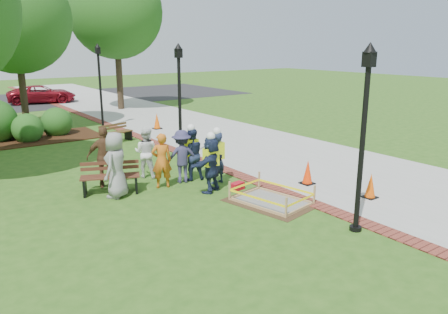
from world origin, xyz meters
TOP-DOWN VIEW (x-y plane):
  - ground at (0.00, 0.00)m, footprint 100.00×100.00m
  - sidewalk at (5.00, 10.00)m, footprint 6.00×60.00m
  - brick_edging at (1.75, 10.00)m, footprint 0.50×60.00m
  - mulch_bed at (-3.00, 12.00)m, footprint 7.00×3.00m
  - parking_lot at (0.00, 27.00)m, footprint 36.00×12.00m
  - wet_concrete_pad at (0.89, -0.46)m, footprint 2.10×2.58m
  - bench_near at (-2.36, 2.86)m, footprint 1.74×1.14m
  - bench_far at (0.44, 9.20)m, footprint 1.55×0.85m
  - cone_front at (3.37, -1.84)m, footprint 0.37×0.37m
  - cone_back at (2.87, 0.08)m, footprint 0.39×0.39m
  - cone_far at (3.33, 10.94)m, footprint 0.41×0.41m
  - toolbox at (0.80, 0.95)m, footprint 0.48×0.33m
  - lamp_near at (1.25, -3.00)m, footprint 0.28×0.28m
  - lamp_mid at (1.25, 5.00)m, footprint 0.28×0.28m
  - lamp_far at (1.25, 13.00)m, footprint 0.28×0.28m
  - tree_back at (-2.11, 14.56)m, footprint 5.24×5.24m
  - tree_right at (4.70, 18.78)m, footprint 5.94×5.94m
  - shrub_c at (-2.68, 11.69)m, footprint 1.35×1.35m
  - shrub_d at (-1.23, 12.37)m, footprint 1.43×1.43m
  - shrub_e at (-2.92, 13.09)m, footprint 0.95×0.95m
  - casual_person_a at (-2.33, 2.45)m, footprint 0.70×0.68m
  - casual_person_b at (-0.90, 2.45)m, footprint 0.61×0.49m
  - casual_person_c at (-0.80, 3.70)m, footprint 0.60×0.62m
  - casual_person_d at (-2.23, 3.49)m, footprint 0.69×0.57m
  - casual_person_e at (-0.14, 2.54)m, footprint 0.61×0.49m
  - hivis_worker_a at (0.08, 1.26)m, footprint 0.61×0.51m
  - hivis_worker_b at (0.68, 1.82)m, footprint 0.56×0.40m
  - hivis_worker_c at (0.23, 2.59)m, footprint 0.60×0.47m
  - parked_car_c at (1.23, 25.07)m, footprint 2.87×4.68m

SIDE VIEW (x-z plane):
  - ground at x=0.00m, z-range 0.00..0.00m
  - shrub_c at x=-2.68m, z-range -0.68..0.68m
  - shrub_d at x=-1.23m, z-range -0.71..0.71m
  - shrub_e at x=-2.92m, z-range -0.48..0.48m
  - parked_car_c at x=1.23m, z-range -0.71..0.71m
  - parking_lot at x=0.00m, z-range 0.00..0.01m
  - sidewalk at x=5.00m, z-range 0.00..0.02m
  - brick_edging at x=1.75m, z-range 0.00..0.03m
  - mulch_bed at x=-3.00m, z-range -0.01..0.04m
  - toolbox at x=0.80m, z-range 0.00..0.22m
  - wet_concrete_pad at x=0.89m, z-range -0.04..0.51m
  - bench_far at x=0.44m, z-range -0.14..0.66m
  - bench_near at x=-2.36m, z-range -0.16..0.74m
  - cone_front at x=3.37m, z-range -0.01..0.71m
  - cone_back at x=2.87m, z-range -0.01..0.75m
  - cone_far at x=3.33m, z-range -0.01..0.80m
  - casual_person_c at x=-0.80m, z-range 0.00..1.64m
  - casual_person_e at x=-0.14m, z-range 0.00..1.66m
  - casual_person_b at x=-0.90m, z-range 0.00..1.67m
  - hivis_worker_b at x=0.68m, z-range 0.00..1.77m
  - hivis_worker_a at x=0.08m, z-range 0.00..1.79m
  - hivis_worker_c at x=0.23m, z-range 0.00..1.81m
  - casual_person_d at x=-2.23m, z-range 0.00..1.86m
  - casual_person_a at x=-2.33m, z-range 0.00..1.87m
  - lamp_near at x=1.25m, z-range 0.35..4.61m
  - lamp_mid at x=1.25m, z-range 0.35..4.61m
  - lamp_far at x=1.25m, z-range 0.35..4.61m
  - tree_back at x=-2.11m, z-range 1.38..9.42m
  - tree_right at x=4.70m, z-range 1.61..10.79m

